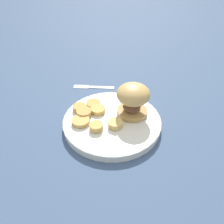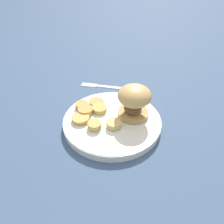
# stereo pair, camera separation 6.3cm
# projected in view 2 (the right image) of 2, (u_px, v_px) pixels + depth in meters

# --- Properties ---
(ground_plane) EXTENTS (4.00, 4.00, 0.00)m
(ground_plane) POSITION_uv_depth(u_px,v_px,m) (112.00, 125.00, 0.66)
(ground_plane) COLOR #3D5170
(dinner_plate) EXTENTS (0.29, 0.29, 0.02)m
(dinner_plate) POSITION_uv_depth(u_px,v_px,m) (112.00, 121.00, 0.65)
(dinner_plate) COLOR white
(dinner_plate) RESTS_ON ground_plane
(sandwich) EXTENTS (0.10, 0.10, 0.10)m
(sandwich) POSITION_uv_depth(u_px,v_px,m) (134.00, 100.00, 0.63)
(sandwich) COLOR tan
(sandwich) RESTS_ON dinner_plate
(potato_round_0) EXTENTS (0.04, 0.04, 0.01)m
(potato_round_0) POSITION_uv_depth(u_px,v_px,m) (82.00, 105.00, 0.68)
(potato_round_0) COLOR tan
(potato_round_0) RESTS_ON dinner_plate
(potato_round_1) EXTENTS (0.05, 0.05, 0.01)m
(potato_round_1) POSITION_uv_depth(u_px,v_px,m) (97.00, 102.00, 0.70)
(potato_round_1) COLOR tan
(potato_round_1) RESTS_ON dinner_plate
(potato_round_2) EXTENTS (0.04, 0.04, 0.01)m
(potato_round_2) POSITION_uv_depth(u_px,v_px,m) (100.00, 109.00, 0.67)
(potato_round_2) COLOR tan
(potato_round_2) RESTS_ON dinner_plate
(potato_round_3) EXTENTS (0.05, 0.05, 0.01)m
(potato_round_3) POSITION_uv_depth(u_px,v_px,m) (85.00, 110.00, 0.66)
(potato_round_3) COLOR tan
(potato_round_3) RESTS_ON dinner_plate
(potato_round_4) EXTENTS (0.05, 0.05, 0.01)m
(potato_round_4) POSITION_uv_depth(u_px,v_px,m) (81.00, 118.00, 0.64)
(potato_round_4) COLOR tan
(potato_round_4) RESTS_ON dinner_plate
(potato_round_5) EXTENTS (0.04, 0.04, 0.02)m
(potato_round_5) POSITION_uv_depth(u_px,v_px,m) (114.00, 124.00, 0.61)
(potato_round_5) COLOR #DBB766
(potato_round_5) RESTS_ON dinner_plate
(potato_round_6) EXTENTS (0.04, 0.04, 0.02)m
(potato_round_6) POSITION_uv_depth(u_px,v_px,m) (94.00, 125.00, 0.61)
(potato_round_6) COLOR tan
(potato_round_6) RESTS_ON dinner_plate
(fork) EXTENTS (0.15, 0.05, 0.00)m
(fork) POSITION_uv_depth(u_px,v_px,m) (100.00, 86.00, 0.83)
(fork) COLOR silver
(fork) RESTS_ON ground_plane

